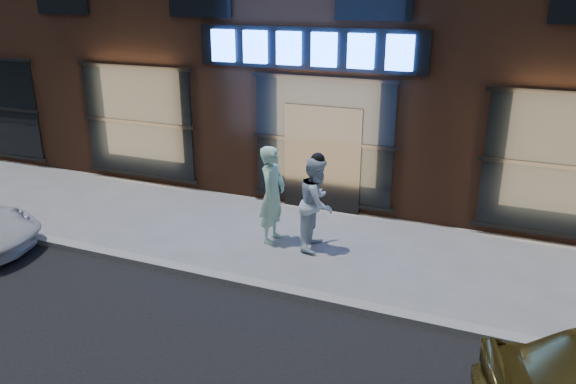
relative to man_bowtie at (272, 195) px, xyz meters
name	(u,v)px	position (x,y,z in m)	size (l,w,h in m)	color
ground	(245,286)	(0.32, -1.90, -0.98)	(90.00, 90.00, 0.00)	slate
curb	(244,283)	(0.32, -1.90, -0.92)	(60.00, 0.25, 0.12)	gray
man_bowtie	(272,195)	(0.00, 0.00, 0.00)	(0.72, 0.47, 1.96)	#AEE5BB
man_cap	(317,203)	(0.91, 0.06, -0.06)	(0.89, 0.70, 1.84)	white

